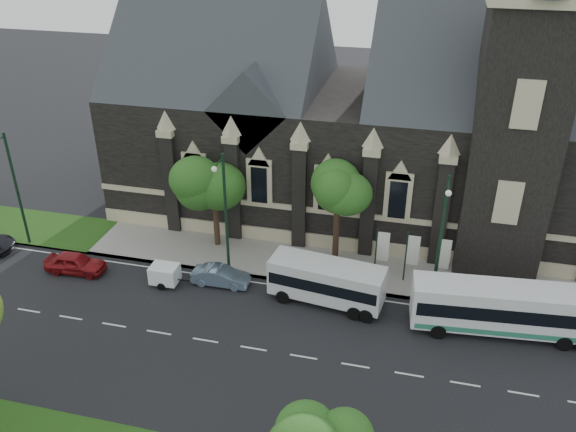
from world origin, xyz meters
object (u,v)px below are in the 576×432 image
(shuttle_bus, at_px, (327,280))
(tree_walk_left, at_px, (217,176))
(tree_walk_right, at_px, (342,188))
(box_trailer, at_px, (165,274))
(banner_flag_left, at_px, (380,249))
(street_lamp_mid, at_px, (225,209))
(banner_flag_right, at_px, (441,257))
(street_lamp_far, at_px, (14,184))
(banner_flag_center, at_px, (410,253))
(street_lamp_near, at_px, (441,235))
(tour_coach, at_px, (506,308))
(car_far_red, at_px, (75,263))
(sedan, at_px, (221,276))

(shuttle_bus, bearing_deg, tree_walk_left, 157.74)
(tree_walk_right, bearing_deg, box_trailer, -151.84)
(banner_flag_left, relative_size, box_trailer, 1.49)
(street_lamp_mid, xyz_separation_m, banner_flag_right, (14.29, 1.91, -2.73))
(banner_flag_right, bearing_deg, tree_walk_left, 173.96)
(street_lamp_far, xyz_separation_m, banner_flag_center, (28.29, 1.91, -2.73))
(tree_walk_right, bearing_deg, shuttle_bus, -89.14)
(tree_walk_right, bearing_deg, street_lamp_near, -28.06)
(street_lamp_mid, xyz_separation_m, shuttle_bus, (7.29, -1.55, -3.46))
(street_lamp_mid, distance_m, box_trailer, 6.11)
(banner_flag_left, height_order, tour_coach, banner_flag_left)
(banner_flag_center, xyz_separation_m, car_far_red, (-22.74, -4.25, -1.66))
(tree_walk_left, relative_size, street_lamp_mid, 0.85)
(sedan, bearing_deg, banner_flag_right, -78.61)
(banner_flag_right, bearing_deg, street_lamp_mid, -172.40)
(street_lamp_far, bearing_deg, banner_flag_right, 3.60)
(tree_walk_left, distance_m, shuttle_bus, 11.22)
(banner_flag_right, bearing_deg, street_lamp_near, -98.56)
(banner_flag_center, relative_size, tour_coach, 0.36)
(tree_walk_left, bearing_deg, banner_flag_center, -6.89)
(tour_coach, distance_m, shuttle_bus, 10.92)
(street_lamp_mid, bearing_deg, car_far_red, -167.36)
(street_lamp_mid, height_order, sedan, street_lamp_mid)
(tree_walk_right, bearing_deg, sedan, -145.71)
(shuttle_bus, xyz_separation_m, car_far_red, (-17.74, -0.80, -0.92))
(tree_walk_left, relative_size, street_lamp_near, 0.85)
(tree_walk_right, xyz_separation_m, tree_walk_left, (-9.01, -0.01, -0.08))
(street_lamp_mid, relative_size, street_lamp_far, 1.00)
(tree_walk_left, xyz_separation_m, shuttle_bus, (9.09, -5.16, -4.09))
(street_lamp_mid, bearing_deg, tree_walk_left, 116.47)
(street_lamp_far, xyz_separation_m, box_trailer, (12.28, -2.24, -4.30))
(banner_flag_right, distance_m, box_trailer, 18.55)
(street_lamp_near, relative_size, car_far_red, 2.12)
(street_lamp_far, relative_size, banner_flag_right, 2.25)
(tree_walk_left, xyz_separation_m, sedan, (1.75, -4.94, -5.08))
(car_far_red, bearing_deg, tour_coach, -92.86)
(shuttle_bus, height_order, car_far_red, shuttle_bus)
(banner_flag_right, distance_m, shuttle_bus, 7.84)
(banner_flag_center, distance_m, car_far_red, 23.19)
(banner_flag_center, height_order, box_trailer, banner_flag_center)
(street_lamp_mid, bearing_deg, sedan, -92.11)
(street_lamp_near, xyz_separation_m, car_far_red, (-24.45, -2.34, -4.39))
(banner_flag_left, bearing_deg, car_far_red, -168.42)
(street_lamp_near, relative_size, banner_flag_left, 2.25)
(tour_coach, xyz_separation_m, car_far_red, (-28.65, -0.32, -1.03))
(banner_flag_center, bearing_deg, tour_coach, -33.65)
(street_lamp_far, bearing_deg, box_trailer, -10.32)
(banner_flag_left, distance_m, box_trailer, 14.69)
(banner_flag_right, bearing_deg, tour_coach, -45.18)
(banner_flag_right, bearing_deg, car_far_red, -170.25)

